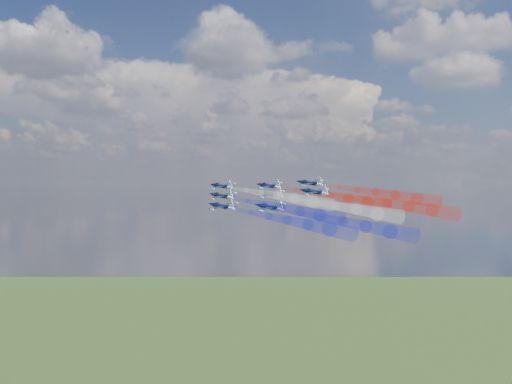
# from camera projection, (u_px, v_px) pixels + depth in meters

# --- Properties ---
(jet_lead) EXTENTS (14.97, 14.76, 6.08)m
(jet_lead) POSITION_uv_depth(u_px,v_px,m) (222.00, 186.00, 185.40)
(jet_lead) COLOR black
(trail_lead) EXTENTS (34.96, 27.73, 8.95)m
(trail_lead) POSITION_uv_depth(u_px,v_px,m) (277.00, 196.00, 167.22)
(trail_lead) COLOR white
(jet_inner_left) EXTENTS (14.97, 14.76, 6.08)m
(jet_inner_left) POSITION_uv_depth(u_px,v_px,m) (222.00, 196.00, 172.72)
(jet_inner_left) COLOR black
(trail_inner_left) EXTENTS (34.96, 27.73, 8.95)m
(trail_inner_left) POSITION_uv_depth(u_px,v_px,m) (282.00, 207.00, 154.53)
(trail_inner_left) COLOR #1923D6
(jet_inner_right) EXTENTS (14.97, 14.76, 6.08)m
(jet_inner_right) POSITION_uv_depth(u_px,v_px,m) (269.00, 186.00, 185.52)
(jet_inner_right) COLOR black
(trail_inner_right) EXTENTS (34.96, 27.73, 8.95)m
(trail_inner_right) POSITION_uv_depth(u_px,v_px,m) (330.00, 195.00, 167.34)
(trail_inner_right) COLOR red
(jet_outer_left) EXTENTS (14.97, 14.76, 6.08)m
(jet_outer_left) POSITION_uv_depth(u_px,v_px,m) (222.00, 206.00, 159.91)
(jet_outer_left) COLOR black
(trail_outer_left) EXTENTS (34.96, 27.73, 8.95)m
(trail_outer_left) POSITION_uv_depth(u_px,v_px,m) (288.00, 220.00, 141.72)
(trail_outer_left) COLOR #1923D6
(jet_center_third) EXTENTS (14.97, 14.76, 6.08)m
(jet_center_third) POSITION_uv_depth(u_px,v_px,m) (270.00, 194.00, 172.56)
(jet_center_third) COLOR black
(trail_center_third) EXTENTS (34.96, 27.73, 8.95)m
(trail_center_third) POSITION_uv_depth(u_px,v_px,m) (336.00, 206.00, 154.37)
(trail_center_third) COLOR white
(jet_outer_right) EXTENTS (14.97, 14.76, 6.08)m
(jet_outer_right) POSITION_uv_depth(u_px,v_px,m) (310.00, 183.00, 184.41)
(jet_outer_right) COLOR black
(trail_outer_right) EXTENTS (34.96, 27.73, 8.95)m
(trail_outer_right) POSITION_uv_depth(u_px,v_px,m) (376.00, 192.00, 166.22)
(trail_outer_right) COLOR red
(jet_rear_left) EXTENTS (14.97, 14.76, 6.08)m
(jet_rear_left) POSITION_uv_depth(u_px,v_px,m) (270.00, 207.00, 157.96)
(jet_rear_left) COLOR black
(trail_rear_left) EXTENTS (34.96, 27.73, 8.95)m
(trail_rear_left) POSITION_uv_depth(u_px,v_px,m) (343.00, 222.00, 139.78)
(trail_rear_left) COLOR #1923D6
(jet_rear_right) EXTENTS (14.97, 14.76, 6.08)m
(jet_rear_right) POSITION_uv_depth(u_px,v_px,m) (314.00, 192.00, 169.98)
(jet_rear_right) COLOR black
(trail_rear_right) EXTENTS (34.96, 27.73, 8.95)m
(trail_rear_right) POSITION_uv_depth(u_px,v_px,m) (387.00, 203.00, 151.79)
(trail_rear_right) COLOR red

